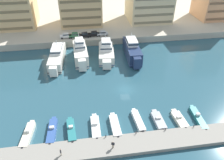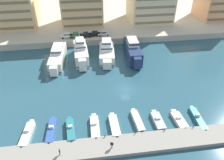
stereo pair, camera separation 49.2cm
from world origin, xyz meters
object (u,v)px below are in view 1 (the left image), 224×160
(motorboat_cream_far_left, at_px, (28,135))
(motorboat_white_center_left, at_px, (96,127))
(motorboat_white_center, at_px, (115,126))
(pedestrian_far_side, at_px, (113,144))
(car_green_left, at_px, (75,35))
(motorboat_cream_right, at_px, (179,119))
(car_white_far_left, at_px, (66,36))
(yacht_ivory_left, at_px, (80,53))
(motorboat_grey_mid_right, at_px, (158,120))
(yacht_ivory_mid_left, at_px, (106,52))
(motorboat_blue_left, at_px, (52,131))
(motorboat_white_center_right, at_px, (138,121))
(yacht_navy_center_left, at_px, (132,50))
(motorboat_teal_far_right, at_px, (198,118))
(car_silver_center, at_px, (103,33))
(car_black_mid_left, at_px, (84,35))
(motorboat_teal_mid_left, at_px, (71,130))
(yacht_ivory_far_left, at_px, (57,56))
(pedestrian_near_edge, at_px, (61,152))
(car_black_center_left, at_px, (94,34))

(motorboat_cream_far_left, xyz_separation_m, motorboat_white_center_left, (14.05, 0.15, -0.02))
(motorboat_white_center, bearing_deg, motorboat_white_center_left, 175.78)
(motorboat_cream_far_left, relative_size, pedestrian_far_side, 4.54)
(motorboat_white_center_left, distance_m, car_green_left, 44.24)
(motorboat_cream_far_left, xyz_separation_m, motorboat_cream_right, (32.80, -0.31, -0.05))
(motorboat_white_center_left, height_order, car_white_far_left, car_white_far_left)
(car_green_left, bearing_deg, yacht_ivory_left, -82.65)
(motorboat_cream_far_left, xyz_separation_m, motorboat_grey_mid_right, (28.06, 0.04, -0.02))
(yacht_ivory_mid_left, height_order, car_white_far_left, yacht_ivory_mid_left)
(yacht_ivory_mid_left, xyz_separation_m, motorboat_white_center_left, (-6.24, -30.99, -1.64))
(motorboat_grey_mid_right, bearing_deg, motorboat_blue_left, 179.32)
(car_green_left, bearing_deg, motorboat_white_center_right, -72.98)
(yacht_ivory_mid_left, bearing_deg, yacht_navy_center_left, -3.29)
(yacht_ivory_mid_left, height_order, motorboat_white_center_right, yacht_ivory_mid_left)
(motorboat_teal_far_right, bearing_deg, car_silver_center, 110.30)
(car_black_mid_left, height_order, car_silver_center, same)
(motorboat_white_center_left, height_order, pedestrian_far_side, pedestrian_far_side)
(yacht_ivory_mid_left, bearing_deg, motorboat_white_center_right, -83.97)
(motorboat_cream_far_left, relative_size, car_green_left, 1.81)
(yacht_navy_center_left, xyz_separation_m, motorboat_white_center_right, (-5.37, -30.12, -1.91))
(motorboat_white_center_left, bearing_deg, car_white_far_left, 99.30)
(motorboat_cream_far_left, height_order, motorboat_teal_far_right, motorboat_cream_far_left)
(motorboat_teal_mid_left, distance_m, car_white_far_left, 44.38)
(yacht_ivory_left, relative_size, yacht_navy_center_left, 0.90)
(motorboat_white_center_right, bearing_deg, car_white_far_left, 110.93)
(motorboat_blue_left, relative_size, motorboat_teal_mid_left, 1.08)
(pedestrian_far_side, bearing_deg, car_green_left, 97.61)
(motorboat_teal_mid_left, height_order, car_black_mid_left, car_black_mid_left)
(yacht_navy_center_left, height_order, motorboat_cream_far_left, yacht_navy_center_left)
(yacht_ivory_left, xyz_separation_m, motorboat_grey_mid_right, (16.19, -31.03, -2.10))
(motorboat_cream_far_left, relative_size, car_black_mid_left, 1.82)
(yacht_ivory_left, bearing_deg, yacht_ivory_far_left, -178.75)
(motorboat_white_center_right, xyz_separation_m, car_green_left, (-13.35, 43.60, 2.81))
(yacht_ivory_left, relative_size, motorboat_grey_mid_right, 2.48)
(motorboat_teal_mid_left, height_order, motorboat_white_center_right, motorboat_teal_mid_left)
(yacht_ivory_mid_left, distance_m, motorboat_teal_mid_left, 33.31)
(motorboat_white_center_right, bearing_deg, motorboat_white_center_left, -177.73)
(pedestrian_near_edge, bearing_deg, yacht_ivory_left, 82.78)
(motorboat_white_center_right, relative_size, car_silver_center, 1.75)
(motorboat_cream_right, relative_size, pedestrian_far_side, 3.70)
(car_black_center_left, height_order, car_silver_center, same)
(motorboat_white_center_right, height_order, pedestrian_far_side, pedestrian_far_side)
(motorboat_cream_far_left, height_order, car_white_far_left, car_white_far_left)
(motorboat_cream_right, relative_size, car_green_left, 1.48)
(yacht_navy_center_left, xyz_separation_m, motorboat_teal_mid_left, (-19.99, -30.77, -1.90))
(motorboat_blue_left, xyz_separation_m, pedestrian_near_edge, (2.23, -6.65, 1.33))
(car_silver_center, xyz_separation_m, pedestrian_far_side, (-3.66, -50.45, -1.50))
(motorboat_blue_left, relative_size, motorboat_cream_right, 1.25)
(yacht_navy_center_left, relative_size, car_black_mid_left, 4.17)
(yacht_navy_center_left, bearing_deg, motorboat_white_center_right, -100.11)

